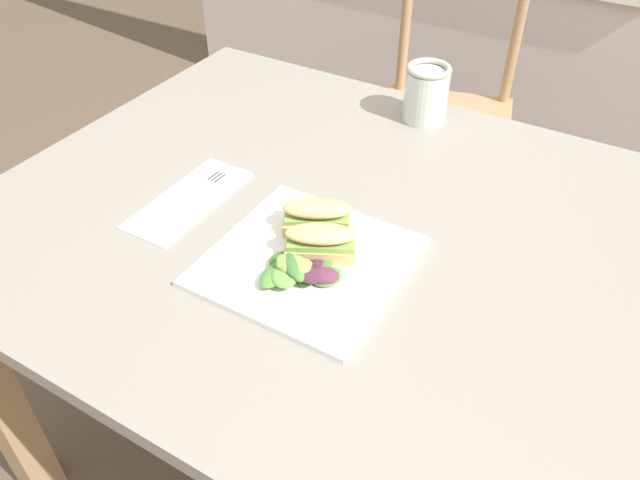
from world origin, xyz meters
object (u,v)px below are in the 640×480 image
chair_wooden_far (446,114)px  sandwich_half_front (321,241)px  sandwich_half_back (317,216)px  dining_table (373,279)px  mason_jar_iced_tea (426,96)px  fork_on_napkin (195,193)px  plate_lunch (307,261)px

chair_wooden_far → sandwich_half_front: bearing=-80.6°
chair_wooden_far → sandwich_half_back: 1.09m
dining_table → mason_jar_iced_tea: (-0.09, 0.40, 0.16)m
sandwich_half_front → fork_on_napkin: bearing=173.1°
dining_table → chair_wooden_far: bearing=102.9°
plate_lunch → chair_wooden_far: bearing=98.6°
dining_table → chair_wooden_far: 1.01m
mason_jar_iced_tea → plate_lunch: bearing=-87.0°
chair_wooden_far → mason_jar_iced_tea: bearing=-76.6°
sandwich_half_back → plate_lunch: bearing=-71.3°
sandwich_half_front → fork_on_napkin: size_ratio=0.66×
sandwich_half_front → sandwich_half_back: size_ratio=1.00×
plate_lunch → sandwich_half_front: sandwich_half_front is taller
chair_wooden_far → mason_jar_iced_tea: chair_wooden_far is taller
sandwich_half_front → sandwich_half_back: 0.06m
chair_wooden_far → sandwich_half_back: (0.14, -1.02, 0.33)m
chair_wooden_far → plate_lunch: bearing=-81.4°
mason_jar_iced_tea → chair_wooden_far: bearing=103.4°
sandwich_half_back → dining_table: bearing=34.0°
fork_on_napkin → chair_wooden_far: bearing=84.3°
chair_wooden_far → mason_jar_iced_tea: (0.14, -0.57, 0.35)m
plate_lunch → sandwich_half_front: (0.01, 0.02, 0.03)m
chair_wooden_far → sandwich_half_front: (0.18, -1.08, 0.33)m
chair_wooden_far → mason_jar_iced_tea: size_ratio=7.18×
dining_table → plate_lunch: (-0.06, -0.13, 0.11)m
chair_wooden_far → fork_on_napkin: 1.09m
dining_table → chair_wooden_far: (-0.22, 0.97, -0.18)m
fork_on_napkin → sandwich_half_front: bearing=-6.9°
mason_jar_iced_tea → dining_table: bearing=-77.8°
fork_on_napkin → mason_jar_iced_tea: bearing=62.9°
plate_lunch → sandwich_half_back: sandwich_half_back is taller
plate_lunch → fork_on_napkin: plate_lunch is taller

